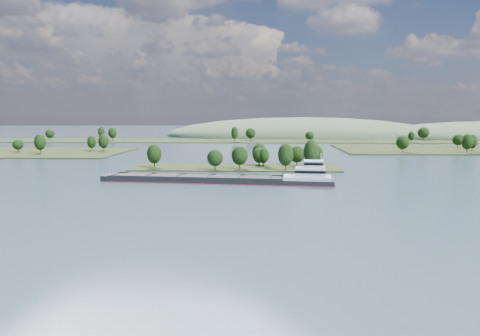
{
  "coord_description": "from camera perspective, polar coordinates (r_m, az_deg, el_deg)",
  "views": [
    {
      "loc": [
        12.8,
        -46.14,
        26.79
      ],
      "look_at": [
        4.57,
        130.0,
        6.0
      ],
      "focal_mm": 35.0,
      "sensor_mm": 36.0,
      "label": 1
    }
  ],
  "objects": [
    {
      "name": "back_shoreline",
      "position": [
        446.86,
        2.13,
        3.38
      ],
      "size": [
        900.0,
        60.0,
        15.3
      ],
      "color": "#243015",
      "rests_on": "ground"
    },
    {
      "name": "ground",
      "position": [
        168.77,
        -1.71,
        -2.41
      ],
      "size": [
        1800.0,
        1800.0,
        0.0
      ],
      "primitive_type": "plane",
      "color": "#314656",
      "rests_on": "ground"
    },
    {
      "name": "tree_island",
      "position": [
        226.14,
        1.18,
        0.92
      ],
      "size": [
        100.0,
        30.62,
        15.45
      ],
      "color": "#243015",
      "rests_on": "ground"
    },
    {
      "name": "hill_west",
      "position": [
        548.83,
        7.62,
        3.87
      ],
      "size": [
        320.0,
        160.0,
        44.0
      ],
      "primitive_type": "ellipsoid",
      "color": "#455D40",
      "rests_on": "ground"
    },
    {
      "name": "cargo_barge",
      "position": [
        181.48,
        -0.94,
        -1.27
      ],
      "size": [
        91.64,
        20.48,
        12.31
      ],
      "color": "black",
      "rests_on": "ground"
    }
  ]
}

